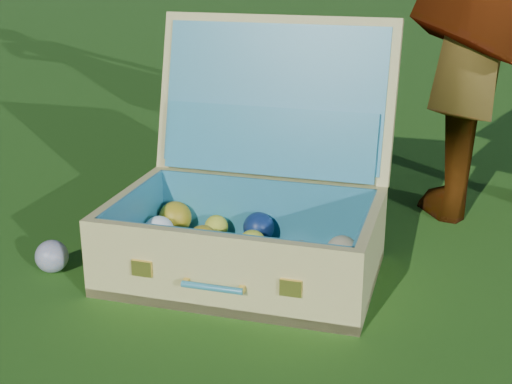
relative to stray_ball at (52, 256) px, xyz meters
name	(u,v)px	position (x,y,z in m)	size (l,w,h in m)	color
ground	(226,318)	(0.44, -0.06, -0.04)	(60.00, 60.00, 0.00)	#215114
stray_ball	(52,256)	(0.00, 0.00, 0.00)	(0.07, 0.07, 0.07)	#4473B1
suitcase	(252,198)	(0.39, 0.21, 0.11)	(0.60, 0.56, 0.53)	#D4C672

